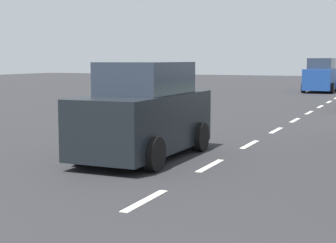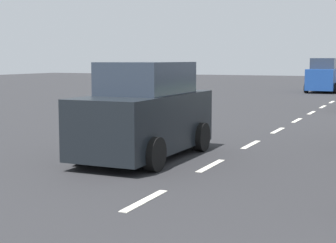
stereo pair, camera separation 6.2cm
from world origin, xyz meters
name	(u,v)px [view 2 (the right image)]	position (x,y,z in m)	size (l,w,h in m)	color
ground_plane	(313,112)	(0.00, 21.00, 0.00)	(96.00, 96.00, 0.00)	#28282B
lane_center_line	(328,104)	(0.00, 25.20, 0.00)	(0.14, 46.40, 0.01)	silver
car_oncoming_third	(324,76)	(-1.65, 35.18, 1.03)	(1.99, 4.29, 2.22)	#1E4799
car_oncoming_lead	(146,114)	(-1.65, 9.03, 0.98)	(1.89, 4.10, 2.10)	black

